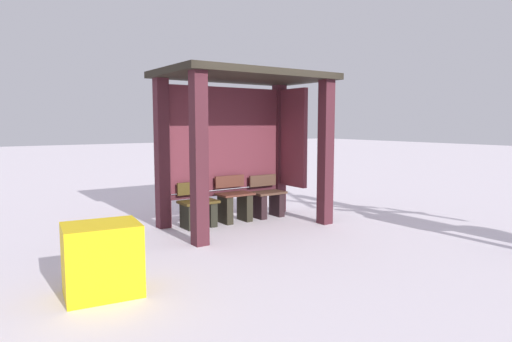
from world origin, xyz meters
The scene contains 6 objects.
ground_plane centered at (0.00, 0.00, 0.00)m, with size 60.00×60.00×0.00m, color white.
bus_shelter centered at (0.09, 0.18, 1.69)m, with size 2.68×1.62×2.45m.
bench_left_inside centered at (-0.69, 0.34, 0.28)m, with size 0.59×0.39×0.71m.
bench_center_inside centered at (0.00, 0.34, 0.31)m, with size 0.59×0.38×0.77m.
bench_right_inside centered at (0.69, 0.34, 0.29)m, with size 0.59×0.37×0.73m.
grit_bin centered at (-2.75, -1.67, 0.35)m, with size 0.70×0.56×0.70m, color yellow.
Camera 1 is at (-3.91, -5.95, 1.66)m, focal length 31.34 mm.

